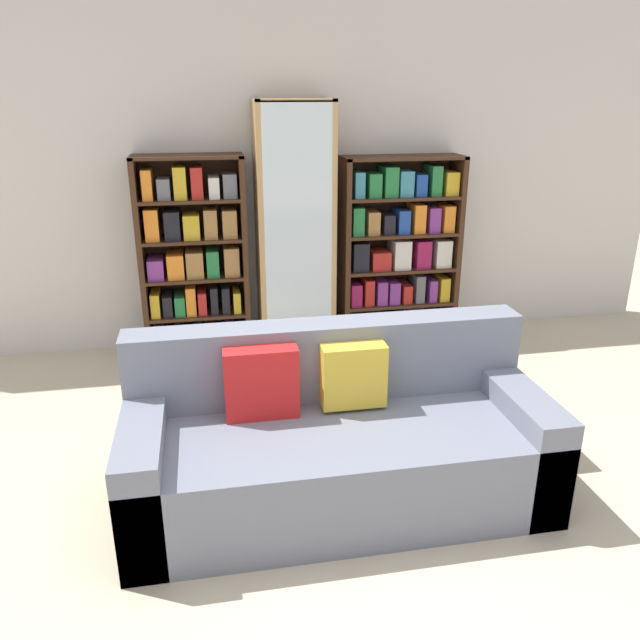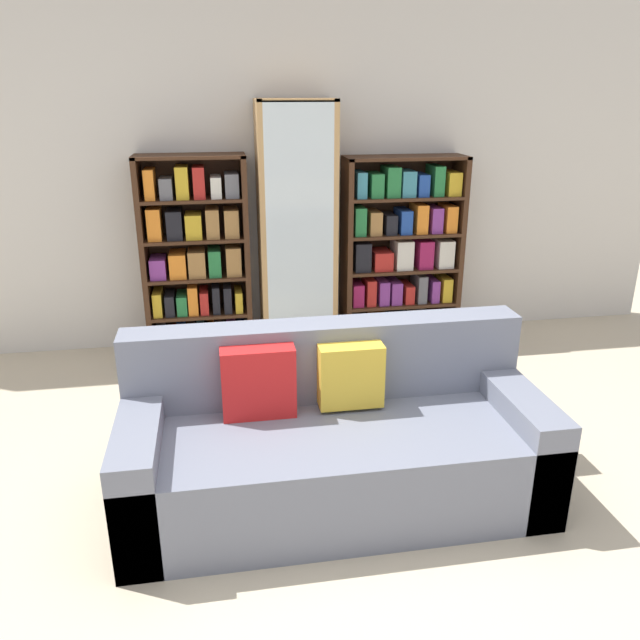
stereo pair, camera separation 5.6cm
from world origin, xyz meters
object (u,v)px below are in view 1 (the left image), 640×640
object	(u,v)px
couch	(336,444)
bookshelf_left	(194,261)
wine_bottle	(353,347)
bookshelf_right	(399,252)
display_cabinet	(295,230)

from	to	relation	value
couch	bookshelf_left	bearing A→B (deg)	107.99
bookshelf_left	wine_bottle	size ratio (longest dim) A/B	4.12
bookshelf_right	wine_bottle	bearing A→B (deg)	-133.96
bookshelf_left	wine_bottle	distance (m)	1.38
wine_bottle	bookshelf_left	bearing A→B (deg)	155.80
couch	bookshelf_right	size ratio (longest dim) A/B	1.37
bookshelf_left	couch	bearing A→B (deg)	-72.01
bookshelf_left	bookshelf_right	distance (m)	1.63
couch	bookshelf_left	world-z (taller)	bookshelf_left
bookshelf_left	wine_bottle	world-z (taller)	bookshelf_left
bookshelf_right	display_cabinet	bearing A→B (deg)	-178.98
couch	wine_bottle	xyz separation A→B (m)	(0.46, 1.56, -0.15)
bookshelf_left	wine_bottle	xyz separation A→B (m)	(1.14, -0.51, -0.59)
bookshelf_left	bookshelf_right	bearing A→B (deg)	-0.01
bookshelf_left	display_cabinet	xyz separation A→B (m)	(0.78, -0.02, 0.21)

